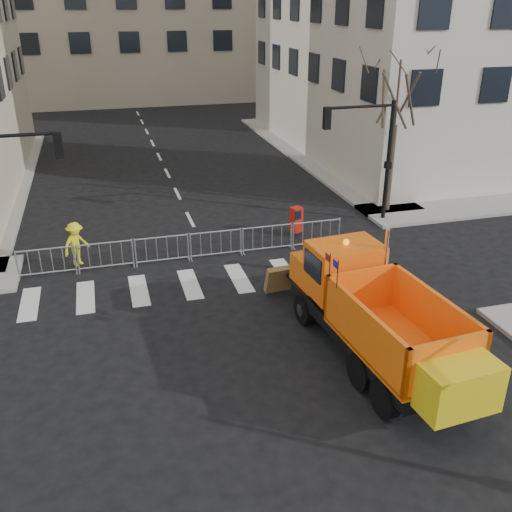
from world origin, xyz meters
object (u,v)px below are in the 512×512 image
object	(u,v)px
cop_a	(334,256)
cop_c	(350,282)
cop_b	(322,276)
plow_truck	(377,314)
worker	(76,244)
newspaper_box	(296,220)

from	to	relation	value
cop_a	cop_c	size ratio (longest dim) A/B	0.99
cop_b	plow_truck	bearing A→B (deg)	95.66
plow_truck	cop_c	size ratio (longest dim) A/B	5.33
cop_a	worker	bearing A→B (deg)	-26.48
plow_truck	cop_a	size ratio (longest dim) A/B	5.40
cop_b	cop_c	bearing A→B (deg)	150.47
newspaper_box	worker	bearing A→B (deg)	165.86
cop_a	newspaper_box	xyz separation A→B (m)	(0.03, 4.20, -0.12)
cop_a	newspaper_box	size ratio (longest dim) A/B	1.49
cop_a	newspaper_box	bearing A→B (deg)	-97.03
cop_b	newspaper_box	xyz separation A→B (m)	(1.15, 5.81, -0.24)
cop_c	worker	bearing A→B (deg)	-96.96
worker	cop_b	bearing A→B (deg)	-71.60
cop_b	worker	size ratio (longest dim) A/B	1.11
worker	plow_truck	bearing A→B (deg)	-86.76
plow_truck	cop_a	bearing A→B (deg)	-15.53
cop_a	cop_b	size ratio (longest dim) A/B	0.88
plow_truck	cop_a	distance (m)	5.39
worker	cop_a	bearing A→B (deg)	-59.74
cop_c	worker	size ratio (longest dim) A/B	0.99
cop_a	newspaper_box	distance (m)	4.20
cop_b	cop_a	bearing A→B (deg)	-120.88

